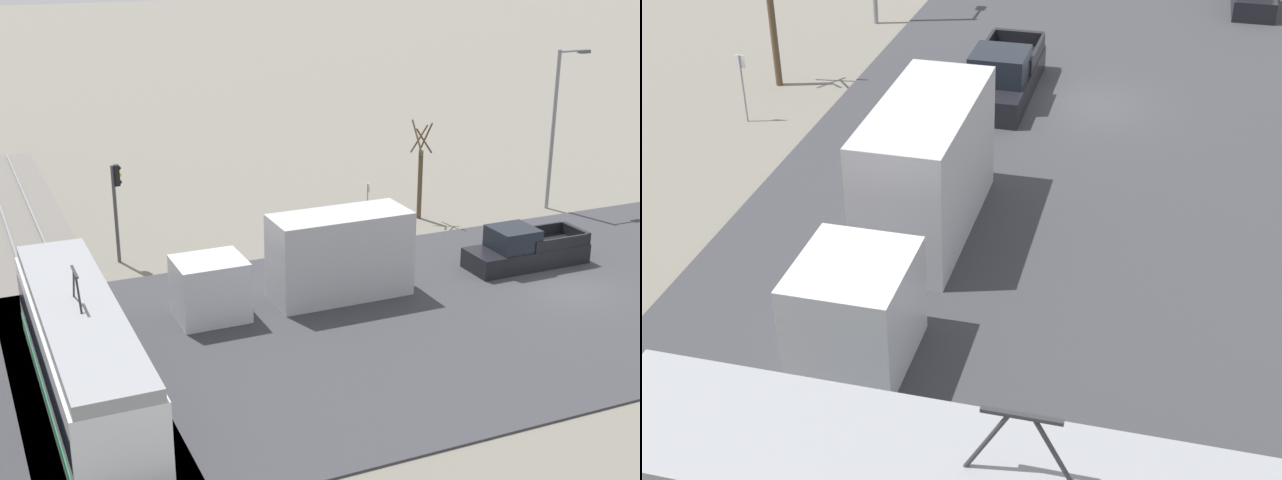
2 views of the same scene
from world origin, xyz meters
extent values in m
plane|color=slate|center=(0.00, 0.00, 0.00)|extent=(320.00, 320.00, 0.00)
cube|color=#38383D|center=(0.00, 0.00, 0.04)|extent=(16.98, 49.61, 0.08)
cube|color=slate|center=(0.00, 20.16, 0.04)|extent=(67.66, 4.40, 0.08)
cube|color=gray|center=(0.00, 19.44, 0.15)|extent=(66.31, 0.10, 0.14)
cube|color=gray|center=(0.00, 20.88, 0.15)|extent=(66.31, 0.10, 0.14)
cube|color=silver|center=(-1.30, 20.16, 1.52)|extent=(12.67, 2.58, 2.88)
cube|color=black|center=(-1.30, 20.16, 1.86)|extent=(12.29, 2.61, 0.96)
cube|color=#1E844C|center=(-1.30, 20.16, 0.63)|extent=(12.54, 2.62, 0.27)
cube|color=gray|center=(-1.30, 20.16, 3.16)|extent=(12.67, 2.37, 0.41)
cylinder|color=#2D2D33|center=(-1.75, 20.16, 3.92)|extent=(0.66, 0.07, 1.15)
cylinder|color=#2D2D33|center=(-0.85, 20.16, 3.92)|extent=(0.66, 0.07, 1.15)
cube|color=#2D2D33|center=(-1.30, 20.16, 4.47)|extent=(1.10, 0.08, 0.06)
cube|color=silver|center=(3.18, 14.61, 1.28)|extent=(2.32, 2.67, 2.40)
cube|color=#B2B2B7|center=(3.18, 9.10, 1.85)|extent=(2.32, 5.68, 3.53)
cube|color=#196B38|center=(4.35, 9.10, 2.20)|extent=(0.02, 2.84, 0.88)
cube|color=black|center=(3.00, -0.03, 0.53)|extent=(2.01, 5.59, 0.89)
cube|color=black|center=(3.00, 0.75, 1.46)|extent=(1.85, 1.90, 0.97)
cube|color=black|center=(3.93, -1.21, 1.23)|extent=(0.12, 2.79, 0.52)
cube|color=black|center=(2.08, -1.21, 1.23)|extent=(0.12, 2.79, 0.52)
cube|color=black|center=(3.00, -2.72, 1.23)|extent=(1.85, 0.22, 0.52)
cube|color=red|center=(3.79, -2.80, 0.79)|extent=(0.14, 0.04, 0.18)
cylinder|color=#47474C|center=(10.91, 16.60, 2.27)|extent=(0.16, 0.16, 4.54)
cube|color=black|center=(10.91, 16.42, 4.07)|extent=(0.28, 0.22, 0.95)
sphere|color=#390606|center=(10.91, 16.30, 4.39)|extent=(0.18, 0.18, 0.18)
sphere|color=yellow|center=(10.91, 16.30, 4.07)|extent=(0.18, 0.18, 0.18)
sphere|color=black|center=(10.91, 16.30, 3.75)|extent=(0.18, 0.18, 0.18)
cylinder|color=brown|center=(11.09, 0.86, 1.81)|extent=(0.24, 0.24, 3.63)
cylinder|color=brown|center=(11.34, 0.86, 4.20)|extent=(0.09, 1.01, 1.39)
cylinder|color=brown|center=(11.09, 1.11, 4.33)|extent=(1.22, 0.09, 1.69)
cylinder|color=brown|center=(10.84, 0.86, 4.20)|extent=(0.09, 1.01, 1.39)
cylinder|color=brown|center=(11.09, 0.61, 4.33)|extent=(1.22, 0.09, 1.69)
cylinder|color=gray|center=(9.85, -6.38, 4.26)|extent=(0.20, 0.20, 8.51)
cylinder|color=gray|center=(9.85, -7.18, 8.39)|extent=(0.12, 1.60, 0.12)
cube|color=#515156|center=(9.85, -7.93, 8.33)|extent=(0.36, 0.60, 0.18)
cylinder|color=gray|center=(10.84, 4.01, 1.15)|extent=(0.06, 0.06, 2.30)
cube|color=white|center=(10.84, 3.98, 2.08)|extent=(0.32, 0.02, 0.44)
cube|color=red|center=(10.84, 3.97, 2.08)|extent=(0.31, 0.01, 0.10)
camera|label=1|loc=(-27.58, 23.44, 14.46)|focal=50.00mm
camera|label=2|loc=(-2.59, 28.56, 12.55)|focal=50.00mm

